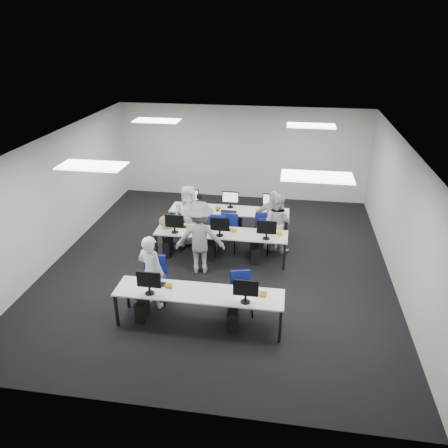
% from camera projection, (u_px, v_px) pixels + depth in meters
% --- Properties ---
extents(room, '(9.00, 9.02, 3.00)m').
position_uv_depth(room, '(220.00, 206.00, 10.03)').
color(room, black).
rests_on(room, ground).
extents(ceiling_panels, '(5.20, 4.60, 0.02)m').
position_uv_depth(ceiling_panels, '(219.00, 142.00, 9.40)').
color(ceiling_panels, white).
rests_on(ceiling_panels, room).
extents(desk_front, '(3.20, 0.70, 0.73)m').
position_uv_depth(desk_front, '(199.00, 294.00, 8.22)').
color(desk_front, white).
rests_on(desk_front, ground).
extents(desk_mid, '(3.20, 0.70, 0.73)m').
position_uv_depth(desk_mid, '(221.00, 234.00, 10.55)').
color(desk_mid, white).
rests_on(desk_mid, ground).
extents(desk_back, '(3.20, 0.70, 0.73)m').
position_uv_depth(desk_back, '(229.00, 211.00, 11.81)').
color(desk_back, white).
rests_on(desk_back, ground).
extents(equipment_front, '(2.51, 0.41, 1.19)m').
position_uv_depth(equipment_front, '(189.00, 308.00, 8.37)').
color(equipment_front, '#0C419C').
rests_on(equipment_front, desk_front).
extents(equipment_mid, '(2.91, 0.41, 1.19)m').
position_uv_depth(equipment_mid, '(213.00, 246.00, 10.70)').
color(equipment_mid, white).
rests_on(equipment_mid, desk_mid).
extents(equipment_back, '(2.91, 0.41, 1.19)m').
position_uv_depth(equipment_back, '(236.00, 222.00, 11.93)').
color(equipment_back, white).
rests_on(equipment_back, desk_back).
extents(chair_0, '(0.55, 0.58, 0.97)m').
position_uv_depth(chair_0, '(155.00, 288.00, 9.10)').
color(chair_0, navy).
rests_on(chair_0, ground).
extents(chair_1, '(0.52, 0.55, 0.86)m').
position_uv_depth(chair_1, '(241.00, 300.00, 8.76)').
color(chair_1, navy).
rests_on(chair_1, ground).
extents(chair_2, '(0.55, 0.57, 0.87)m').
position_uv_depth(chair_2, '(179.00, 237.00, 11.31)').
color(chair_2, navy).
rests_on(chair_2, ground).
extents(chair_3, '(0.47, 0.51, 0.94)m').
position_uv_depth(chair_3, '(228.00, 240.00, 11.13)').
color(chair_3, navy).
rests_on(chair_3, ground).
extents(chair_4, '(0.53, 0.57, 0.96)m').
position_uv_depth(chair_4, '(261.00, 240.00, 11.10)').
color(chair_4, navy).
rests_on(chair_4, ground).
extents(chair_5, '(0.42, 0.46, 0.81)m').
position_uv_depth(chair_5, '(191.00, 231.00, 11.68)').
color(chair_5, navy).
rests_on(chair_5, ground).
extents(chair_6, '(0.47, 0.51, 0.94)m').
position_uv_depth(chair_6, '(219.00, 235.00, 11.39)').
color(chair_6, navy).
rests_on(chair_6, ground).
extents(chair_7, '(0.51, 0.54, 0.88)m').
position_uv_depth(chair_7, '(265.00, 236.00, 11.34)').
color(chair_7, navy).
rests_on(chair_7, ground).
extents(handbag, '(0.44, 0.32, 0.33)m').
position_uv_depth(handbag, '(166.00, 222.00, 10.68)').
color(handbag, '#A07552').
rests_on(handbag, desk_mid).
extents(student_0, '(0.67, 0.54, 1.59)m').
position_uv_depth(student_0, '(151.00, 272.00, 8.74)').
color(student_0, silver).
rests_on(student_0, ground).
extents(student_1, '(0.90, 0.81, 1.52)m').
position_uv_depth(student_1, '(277.00, 222.00, 10.98)').
color(student_1, silver).
rests_on(student_1, ground).
extents(student_2, '(0.84, 0.59, 1.61)m').
position_uv_depth(student_2, '(189.00, 216.00, 11.24)').
color(student_2, silver).
rests_on(student_2, ground).
extents(student_3, '(0.97, 0.57, 1.56)m').
position_uv_depth(student_3, '(272.00, 220.00, 11.07)').
color(student_3, silver).
rests_on(student_3, ground).
extents(photographer, '(1.20, 0.77, 1.75)m').
position_uv_depth(photographer, '(200.00, 238.00, 9.94)').
color(photographer, gray).
rests_on(photographer, ground).
extents(dslr_camera, '(0.16, 0.19, 0.10)m').
position_uv_depth(dslr_camera, '(200.00, 197.00, 9.71)').
color(dslr_camera, black).
rests_on(dslr_camera, photographer).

